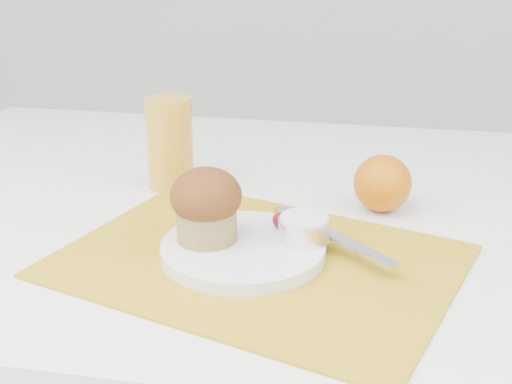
% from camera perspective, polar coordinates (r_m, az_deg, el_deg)
% --- Properties ---
extents(placemat, '(0.50, 0.43, 0.00)m').
position_cam_1_polar(placemat, '(0.80, 0.13, -5.54)').
color(placemat, '#B99419').
rests_on(placemat, table).
extents(plate, '(0.19, 0.19, 0.01)m').
position_cam_1_polar(plate, '(0.81, -1.05, -4.64)').
color(plate, white).
rests_on(plate, placemat).
extents(ramekin, '(0.06, 0.06, 0.03)m').
position_cam_1_polar(ramekin, '(0.81, 3.85, -3.02)').
color(ramekin, silver).
rests_on(ramekin, plate).
extents(cream, '(0.07, 0.07, 0.01)m').
position_cam_1_polar(cream, '(0.80, 3.88, -2.19)').
color(cream, white).
rests_on(cream, ramekin).
extents(raspberry_near, '(0.02, 0.02, 0.02)m').
position_cam_1_polar(raspberry_near, '(0.85, 2.01, -2.17)').
color(raspberry_near, '#63021B').
rests_on(raspberry_near, plate).
extents(raspberry_far, '(0.02, 0.02, 0.02)m').
position_cam_1_polar(raspberry_far, '(0.84, 2.02, -2.24)').
color(raspberry_far, '#58020C').
rests_on(raspberry_far, plate).
extents(butter_knife, '(0.15, 0.14, 0.00)m').
position_cam_1_polar(butter_knife, '(0.82, 6.08, -3.44)').
color(butter_knife, silver).
rests_on(butter_knife, plate).
extents(orange, '(0.08, 0.08, 0.08)m').
position_cam_1_polar(orange, '(0.94, 10.08, 0.69)').
color(orange, '#CB6707').
rests_on(orange, table).
extents(juice_glass, '(0.07, 0.07, 0.13)m').
position_cam_1_polar(juice_glass, '(1.00, -6.90, 3.91)').
color(juice_glass, gold).
rests_on(juice_glass, table).
extents(muffin, '(0.08, 0.08, 0.08)m').
position_cam_1_polar(muffin, '(0.80, -4.01, -0.98)').
color(muffin, '#9B814B').
rests_on(muffin, plate).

